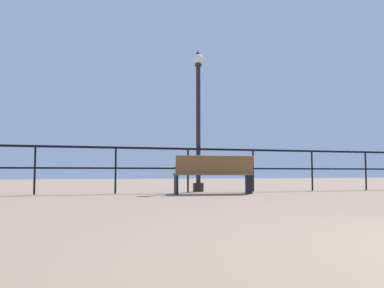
# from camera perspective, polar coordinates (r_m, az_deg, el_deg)

# --- Properties ---
(pier_railing) EXTENTS (24.59, 0.05, 1.09)m
(pier_railing) POSITION_cam_1_polar(r_m,az_deg,el_deg) (9.69, -0.59, -2.31)
(pier_railing) COLOR black
(pier_railing) RESTS_ON ground_plane
(bench_near_left) EXTENTS (1.82, 0.74, 0.87)m
(bench_near_left) POSITION_cam_1_polar(r_m,az_deg,el_deg) (8.93, 3.18, -4.03)
(bench_near_left) COLOR brown
(bench_near_left) RESTS_ON ground_plane
(lamppost_center) EXTENTS (0.27, 0.27, 3.69)m
(lamppost_center) POSITION_cam_1_polar(r_m,az_deg,el_deg) (10.22, 0.92, 3.75)
(lamppost_center) COLOR #272123
(lamppost_center) RESTS_ON ground_plane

